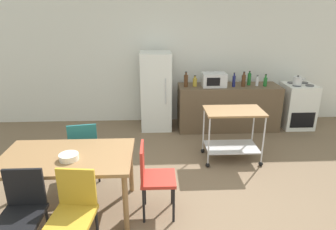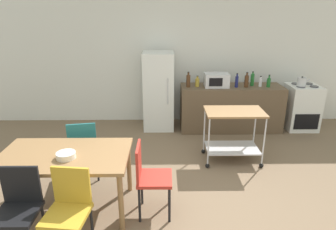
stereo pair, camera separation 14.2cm
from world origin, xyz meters
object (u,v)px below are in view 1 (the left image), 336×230
(refrigerator, at_px, (156,91))
(kettle, at_px, (298,81))
(microwave, at_px, (214,80))
(fruit_bowl, at_px, (69,157))
(bottle_soy_sauce, at_px, (244,80))
(bottle_wine, at_px, (186,81))
(chair_teal, at_px, (84,147))
(stove_oven, at_px, (297,106))
(chair_black, at_px, (23,209))
(bottle_hot_sauce, at_px, (234,81))
(kitchen_cart, at_px, (233,127))
(bottle_soda, at_px, (249,79))
(dining_table, at_px, (67,162))
(bottle_sesame_oil, at_px, (265,82))
(bottle_sparkling_water, at_px, (195,82))
(chair_red, at_px, (153,175))
(chair_mustard, at_px, (74,209))
(bottle_vinegar, at_px, (257,82))

(refrigerator, relative_size, kettle, 6.47)
(microwave, relative_size, fruit_bowl, 2.15)
(fruit_bowl, bearing_deg, bottle_soy_sauce, 44.04)
(microwave, bearing_deg, bottle_wine, -178.25)
(chair_teal, relative_size, stove_oven, 0.97)
(chair_black, relative_size, stove_oven, 0.97)
(bottle_wine, xyz_separation_m, bottle_hot_sauce, (0.93, -0.03, -0.01))
(stove_oven, bearing_deg, chair_teal, -154.22)
(kitchen_cart, relative_size, bottle_soda, 3.22)
(fruit_bowl, bearing_deg, dining_table, 119.67)
(bottle_sesame_oil, bearing_deg, fruit_bowl, -140.21)
(chair_teal, bearing_deg, kitchen_cart, -176.85)
(bottle_soda, bearing_deg, bottle_sparkling_water, -177.34)
(chair_black, distance_m, refrigerator, 3.59)
(chair_black, bearing_deg, microwave, 52.71)
(bottle_wine, bearing_deg, microwave, 1.75)
(dining_table, height_order, bottle_soda, bottle_soda)
(chair_teal, xyz_separation_m, chair_red, (0.96, -0.79, 0.00))
(chair_teal, height_order, bottle_wine, bottle_wine)
(microwave, xyz_separation_m, bottle_sesame_oil, (1.01, -0.04, -0.04))
(kettle, bearing_deg, bottle_soy_sauce, 179.94)
(bottle_soda, xyz_separation_m, kettle, (0.93, -0.11, -0.02))
(chair_mustard, distance_m, bottle_soda, 4.26)
(chair_black, relative_size, bottle_soy_sauce, 3.06)
(chair_mustard, bearing_deg, bottle_sesame_oil, 53.72)
(bottle_sesame_oil, xyz_separation_m, fruit_bowl, (-3.13, -2.61, -0.21))
(chair_mustard, xyz_separation_m, chair_red, (0.75, 0.59, 0.00))
(bottle_hot_sauce, bearing_deg, chair_teal, -144.83)
(kitchen_cart, height_order, bottle_soda, bottle_soda)
(bottle_sparkling_water, xyz_separation_m, bottle_hot_sauce, (0.75, -0.07, 0.03))
(bottle_hot_sauce, height_order, bottle_vinegar, bottle_hot_sauce)
(bottle_vinegar, distance_m, fruit_bowl, 3.99)
(refrigerator, xyz_separation_m, bottle_sesame_oil, (2.14, -0.18, 0.22))
(stove_oven, xyz_separation_m, bottle_soda, (-1.05, 0.01, 0.57))
(bottle_vinegar, bearing_deg, bottle_sesame_oil, -12.74)
(chair_mustard, height_order, chair_teal, same)
(dining_table, xyz_separation_m, bottle_sparkling_water, (1.81, 2.56, 0.32))
(chair_teal, bearing_deg, bottle_hot_sauce, -154.71)
(bottle_sesame_oil, bearing_deg, bottle_soy_sauce, 179.77)
(chair_mustard, xyz_separation_m, refrigerator, (0.82, 3.36, 0.26))
(chair_mustard, bearing_deg, dining_table, 115.59)
(kettle, bearing_deg, refrigerator, 176.30)
(bottle_sesame_oil, bearing_deg, dining_table, -141.87)
(bottle_soda, bearing_deg, stove_oven, -0.63)
(kitchen_cart, bearing_deg, fruit_bowl, -148.83)
(bottle_sparkling_water, bearing_deg, microwave, -3.16)
(stove_oven, xyz_separation_m, refrigerator, (-2.90, 0.08, 0.32))
(kettle, bearing_deg, bottle_wine, 179.41)
(bottle_sparkling_water, bearing_deg, chair_teal, -133.87)
(chair_mustard, xyz_separation_m, bottle_soda, (2.67, 3.29, 0.50))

